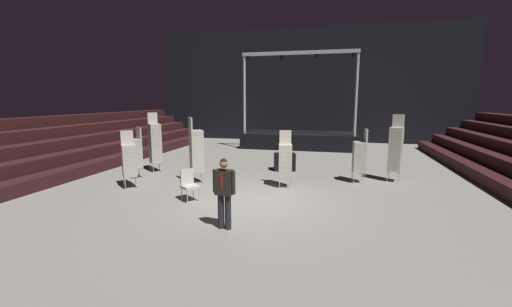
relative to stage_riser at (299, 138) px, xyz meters
name	(u,v)px	position (x,y,z in m)	size (l,w,h in m)	color
ground_plane	(256,203)	(0.00, -11.43, -0.63)	(22.00, 30.00, 0.10)	gray
arena_end_wall	(306,86)	(0.00, 3.57, 3.42)	(22.00, 0.30, 8.00)	black
bleacher_bank_left	(34,149)	(-9.12, -10.43, 0.55)	(3.75, 24.00, 2.25)	black
stage_riser	(299,138)	(0.00, 0.00, 0.00)	(7.00, 3.01, 5.74)	black
man_with_tie	(224,189)	(-0.24, -13.58, 0.38)	(0.57, 0.27, 1.69)	black
chair_stack_front_left	(135,153)	(-5.27, -9.59, 0.41)	(0.61, 0.61, 1.96)	#B2B5BA
chair_stack_front_right	(360,156)	(3.10, -8.27, 0.41)	(0.49, 0.49, 1.96)	#B2B5BA
chair_stack_mid_left	(196,150)	(-2.65, -9.72, 0.62)	(0.62, 0.62, 2.39)	#B2B5BA
chair_stack_mid_right	(285,159)	(0.57, -9.56, 0.41)	(0.51, 0.51, 1.96)	#B2B5BA
chair_stack_mid_centre	(155,142)	(-5.11, -8.40, 0.66)	(0.62, 0.62, 2.48)	#B2B5BA
chair_stack_rear_left	(396,148)	(4.37, -7.80, 0.66)	(0.56, 0.56, 2.48)	#B2B5BA
chair_stack_rear_right	(129,160)	(-4.60, -10.92, 0.41)	(0.62, 0.62, 1.96)	#B2B5BA
equipment_road_case	(285,162)	(0.13, -6.85, -0.22)	(0.90, 0.60, 0.72)	black
loose_chair_near_man	(189,183)	(-2.00, -11.77, -0.04)	(0.62, 0.62, 0.95)	#B2B5BA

